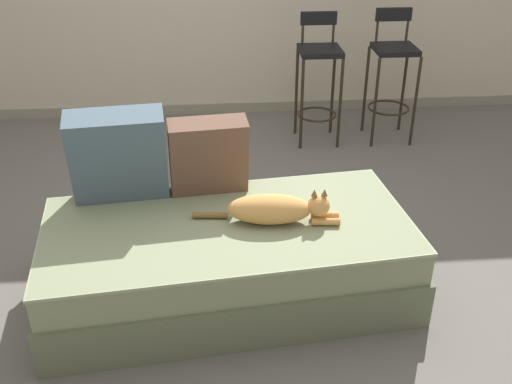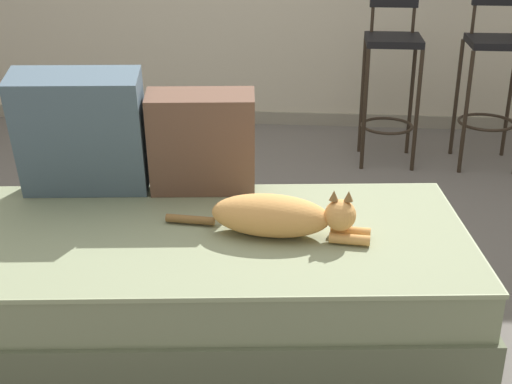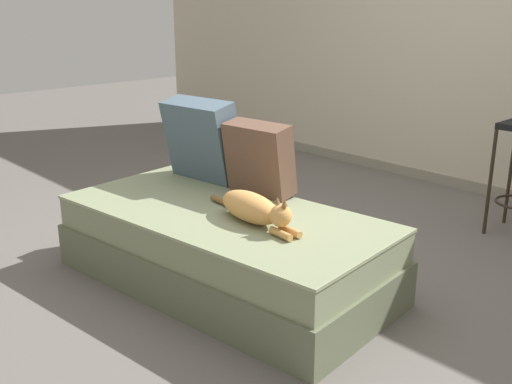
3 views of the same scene
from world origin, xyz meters
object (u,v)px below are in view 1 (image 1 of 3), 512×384
Objects in this scene: couch at (229,259)px; bar_stool_near_window at (319,71)px; throw_pillow_middle at (208,156)px; bar_stool_by_doorway at (392,68)px; cat at (276,209)px; throw_pillow_corner at (118,156)px.

bar_stool_near_window is at bearing 67.91° from couch.
throw_pillow_middle is 0.42× the size of bar_stool_by_doorway.
bar_stool_by_doorway is at bearing 59.78° from cat.
bar_stool_by_doorway reaches higher than bar_stool_near_window.
cat is at bearing -105.75° from bar_stool_near_window.
cat is 0.72× the size of bar_stool_by_doorway.
cat is (0.24, -0.00, 0.29)m from couch.
cat is (0.32, -0.35, -0.14)m from throw_pillow_middle.
cat is 0.73× the size of bar_stool_near_window.
throw_pillow_middle is 0.43× the size of bar_stool_near_window.
throw_pillow_corner is 0.47m from throw_pillow_middle.
cat is at bearing -20.62° from throw_pillow_corner.
bar_stool_by_doorway is at bearing 47.65° from throw_pillow_middle.
couch is 0.78m from throw_pillow_corner.
throw_pillow_corner is at bearing -139.36° from bar_stool_by_doorway.
throw_pillow_corner reaches higher than throw_pillow_middle.
throw_pillow_corner is (-0.55, 0.30, 0.47)m from couch.
throw_pillow_corner reaches higher than couch.
bar_stool_by_doorway is at bearing -0.02° from bar_stool_near_window.
throw_pillow_corner is 0.50× the size of bar_stool_by_doorway.
throw_pillow_middle is at bearing 103.66° from couch.
couch is at bearing -76.34° from throw_pillow_middle.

